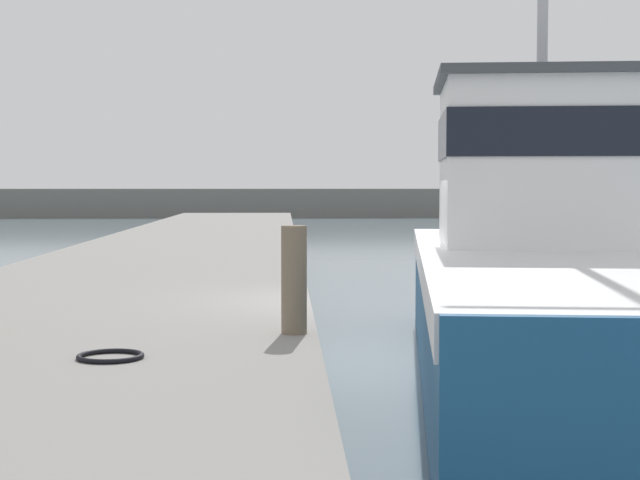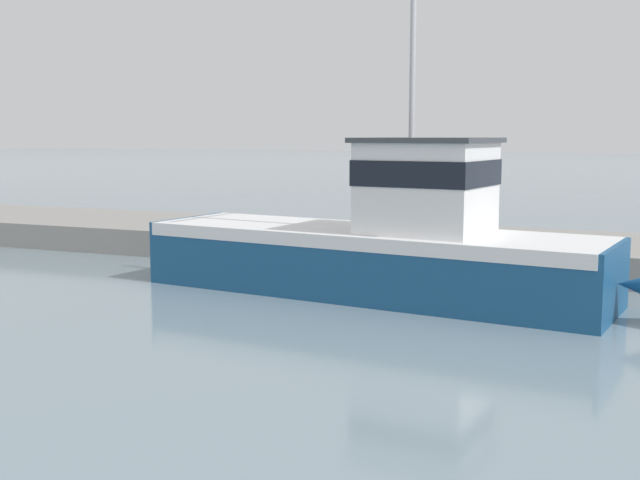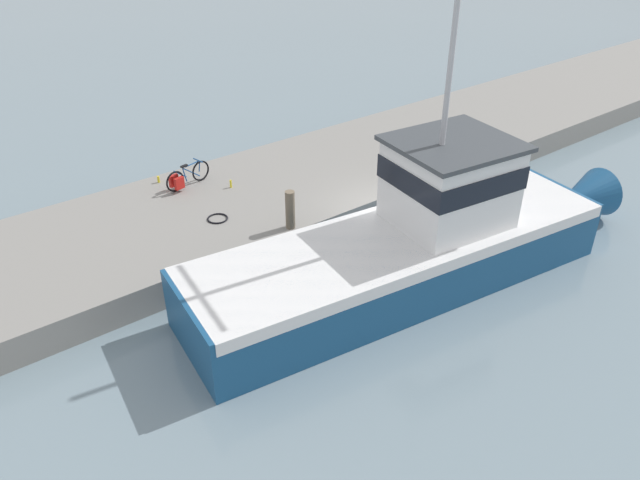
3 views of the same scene
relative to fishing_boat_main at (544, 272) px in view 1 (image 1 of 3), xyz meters
name	(u,v)px [view 1 (image 1 of 3)]	position (x,y,z in m)	size (l,w,h in m)	color
ground_plane	(354,363)	(-2.34, 0.96, -1.33)	(320.00, 320.00, 0.00)	gray
dock_pier	(97,333)	(-5.84, 0.96, -0.89)	(5.78, 80.00, 0.86)	gray
fishing_boat_main	(544,272)	(0.00, 0.00, 0.00)	(4.55, 14.03, 9.40)	navy
mooring_post	(294,280)	(-3.20, -1.97, 0.11)	(0.27, 0.27, 1.15)	#756651
hose_coil	(110,356)	(-4.89, -3.40, -0.44)	(0.61, 0.61, 0.05)	black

